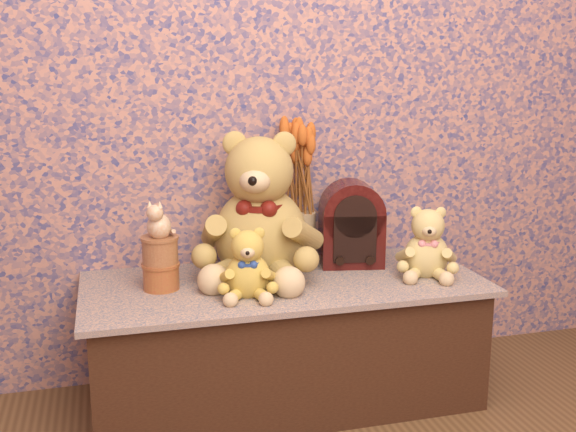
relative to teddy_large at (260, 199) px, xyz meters
name	(u,v)px	position (x,y,z in m)	size (l,w,h in m)	color
display_shelf	(284,340)	(0.06, -0.10, -0.49)	(1.37, 0.60, 0.44)	#34496C
teddy_large	(260,199)	(0.00, 0.00, 0.00)	(0.43, 0.52, 0.55)	#AA8641
teddy_medium	(248,259)	(-0.09, -0.21, -0.15)	(0.19, 0.23, 0.24)	gold
teddy_small	(427,238)	(0.56, -0.17, -0.14)	(0.21, 0.25, 0.27)	#E0BE6A
cathedral_radio	(351,223)	(0.35, 0.03, -0.12)	(0.23, 0.16, 0.31)	#370A0A
ceramic_vase	(300,237)	(0.17, 0.10, -0.18)	(0.12, 0.12, 0.19)	tan
dried_stalks	(300,156)	(0.17, 0.10, 0.13)	(0.22, 0.22, 0.42)	#CA5B20
biscuit_tin_lower	(161,277)	(-0.36, -0.08, -0.23)	(0.12, 0.12, 0.09)	#B17E34
biscuit_tin_upper	(160,251)	(-0.36, -0.08, -0.14)	(0.12, 0.12, 0.09)	tan
cat_figurine	(159,218)	(-0.36, -0.08, -0.03)	(0.09, 0.10, 0.13)	silver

